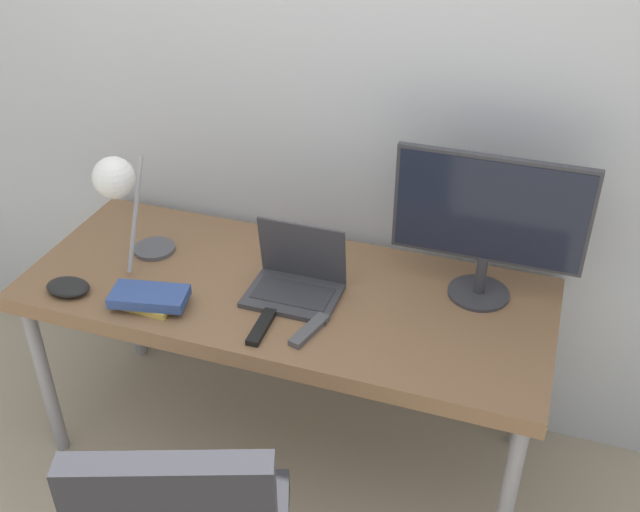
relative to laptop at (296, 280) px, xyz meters
The scene contains 9 objects.
wall_back 0.66m from the laptop, 96.01° to the left, with size 8.00×0.05×2.60m.
desk 0.12m from the laptop, 166.39° to the left, with size 1.78×0.72×0.75m.
laptop is the anchor object (origin of this frame).
monitor 0.65m from the laptop, 18.01° to the left, with size 0.61×0.20×0.50m.
desk_lamp 0.64m from the laptop, behind, with size 0.15×0.31×0.45m.
book_stack 0.48m from the laptop, 152.61° to the right, with size 0.26×0.17×0.06m.
tv_remote 0.23m from the laptop, 98.66° to the right, with size 0.05×0.17×0.02m.
media_remote 0.22m from the laptop, 58.79° to the right, with size 0.08×0.18×0.02m.
game_controller 0.76m from the laptop, 161.36° to the right, with size 0.15×0.11×0.04m.
Camera 1 is at (0.77, -1.54, 2.22)m, focal length 42.00 mm.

